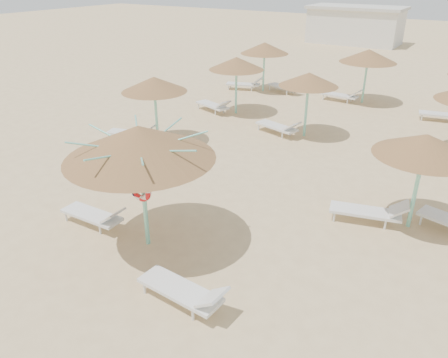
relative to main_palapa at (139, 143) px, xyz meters
The scene contains 6 objects.
ground 2.81m from the main_palapa, 16.39° to the left, with size 120.00×120.00×0.00m, color #D7B883.
main_palapa is the anchor object (origin of this frame).
lounger_main_a 3.00m from the main_palapa, behind, with size 1.97×0.63×0.71m.
lounger_main_b 3.49m from the main_palapa, 31.25° to the right, with size 2.09×0.75×0.75m.
palapa_field 10.88m from the main_palapa, 73.84° to the left, with size 19.95×14.15×2.72m.
service_hut 35.59m from the main_palapa, 98.91° to the left, with size 8.40×4.40×3.25m.
Camera 1 is at (6.13, -7.04, 6.39)m, focal length 35.00 mm.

